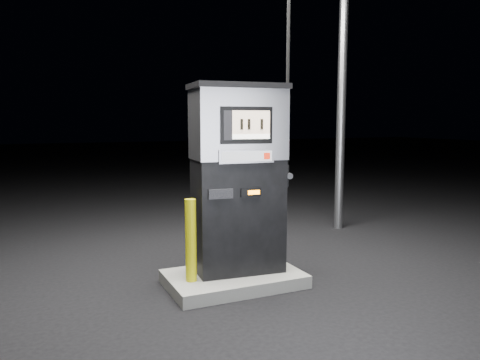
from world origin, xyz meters
name	(u,v)px	position (x,y,z in m)	size (l,w,h in m)	color
ground	(234,285)	(0.00, 0.00, 0.00)	(80.00, 80.00, 0.00)	black
pump_island	(234,279)	(0.00, 0.00, 0.07)	(1.60, 1.00, 0.15)	slate
fuel_dispenser	(238,177)	(0.10, 0.10, 1.31)	(1.28, 0.77, 4.70)	black
bollard_left	(191,240)	(-0.56, -0.05, 0.63)	(0.13, 0.13, 0.95)	#C6C40B
bollard_right	(280,229)	(0.70, 0.11, 0.61)	(0.12, 0.12, 0.92)	#C6C40B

